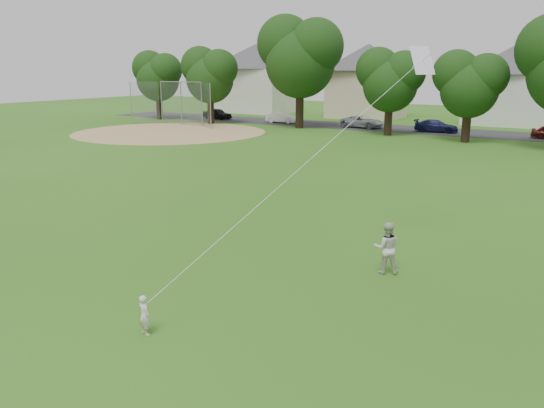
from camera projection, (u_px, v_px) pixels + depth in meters
The scene contains 10 objects.
ground at pixel (196, 301), 13.63m from camera, with size 160.00×160.00×0.00m, color #2A5814.
street at pixel (490, 134), 48.37m from camera, with size 90.00×7.00×0.01m, color #2D2D30.
dirt_infield at pixel (170, 132), 49.90m from camera, with size 18.00×18.00×0.02m, color #9E7F51.
toddler at pixel (144, 315), 11.84m from camera, with size 0.34×0.23×0.94m, color silver.
older_boy at pixel (386, 248), 15.36m from camera, with size 0.75×0.58×1.54m, color beige.
kite at pixel (308, 161), 14.39m from camera, with size 1.98×5.42×11.58m.
baseball_backstop at pixel (178, 104), 55.59m from camera, with size 10.22×2.28×4.47m.
tree_row at pixel (530, 63), 40.68m from camera, with size 80.69×10.13×11.32m.
parked_cars at pixel (387, 123), 52.13m from camera, with size 46.90×2.36×1.28m.
house_row at pixel (519, 73), 55.00m from camera, with size 77.77×14.16×10.58m.
Camera 1 is at (8.23, -9.72, 5.81)m, focal length 35.00 mm.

